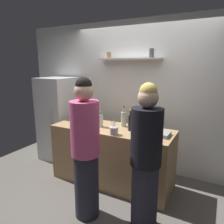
% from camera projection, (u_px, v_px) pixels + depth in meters
% --- Properties ---
extents(ground_plane, '(5.28, 5.28, 0.00)m').
position_uv_depth(ground_plane, '(108.00, 202.00, 2.91)').
color(ground_plane, '#59544F').
extents(back_wall_assembly, '(4.80, 0.32, 2.60)m').
position_uv_depth(back_wall_assembly, '(142.00, 97.00, 3.70)').
color(back_wall_assembly, white).
rests_on(back_wall_assembly, ground).
extents(refrigerator, '(0.61, 0.67, 1.61)m').
position_uv_depth(refrigerator, '(58.00, 119.00, 4.19)').
color(refrigerator, silver).
rests_on(refrigerator, ground).
extents(counter, '(1.88, 0.68, 0.91)m').
position_uv_depth(counter, '(112.00, 155.00, 3.34)').
color(counter, '#9E7A51').
rests_on(counter, ground).
extents(baking_pan, '(0.34, 0.24, 0.05)m').
position_uv_depth(baking_pan, '(157.00, 133.00, 2.91)').
color(baking_pan, gray).
rests_on(baking_pan, counter).
extents(utensil_holder, '(0.12, 0.12, 0.22)m').
position_uv_depth(utensil_holder, '(114.00, 131.00, 2.92)').
color(utensil_holder, '#B2B2B7').
rests_on(utensil_holder, counter).
extents(wine_bottle_dark_glass, '(0.07, 0.07, 0.32)m').
position_uv_depth(wine_bottle_dark_glass, '(130.00, 122.00, 3.09)').
color(wine_bottle_dark_glass, black).
rests_on(wine_bottle_dark_glass, counter).
extents(wine_bottle_green_glass, '(0.07, 0.07, 0.28)m').
position_uv_depth(wine_bottle_green_glass, '(147.00, 121.00, 3.26)').
color(wine_bottle_green_glass, '#19471E').
rests_on(wine_bottle_green_glass, counter).
extents(wine_bottle_pale_glass, '(0.08, 0.08, 0.33)m').
position_uv_depth(wine_bottle_pale_glass, '(124.00, 119.00, 3.29)').
color(wine_bottle_pale_glass, '#B2BFB2').
rests_on(wine_bottle_pale_glass, counter).
extents(wine_bottle_amber_glass, '(0.07, 0.07, 0.30)m').
position_uv_depth(wine_bottle_amber_glass, '(92.00, 113.00, 3.72)').
color(wine_bottle_amber_glass, '#472814').
rests_on(wine_bottle_amber_glass, counter).
extents(water_bottle_plastic, '(0.08, 0.08, 0.24)m').
position_uv_depth(water_bottle_plastic, '(100.00, 120.00, 3.28)').
color(water_bottle_plastic, silver).
rests_on(water_bottle_plastic, counter).
extents(person_pink_top, '(0.34, 0.34, 1.73)m').
position_uv_depth(person_pink_top, '(86.00, 151.00, 2.49)').
color(person_pink_top, '#262633').
rests_on(person_pink_top, ground).
extents(person_blonde, '(0.34, 0.34, 1.69)m').
position_uv_depth(person_blonde, '(146.00, 161.00, 2.30)').
color(person_blonde, '#262633').
rests_on(person_blonde, ground).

